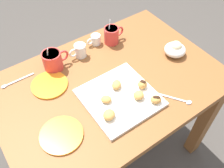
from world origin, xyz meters
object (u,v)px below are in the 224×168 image
Objects in this scene: dining_table at (110,99)px; coffee_mug_red_left at (53,60)px; beignet_0 at (106,99)px; beignet_4 at (139,95)px; beignet_5 at (109,115)px; beignet_2 at (117,84)px; beignet_1 at (156,100)px; ice_cream_bowl at (175,49)px; cream_pitcher_white at (80,50)px; saucer_orange_left at (61,135)px; saucer_orange_right at (50,85)px; beignet_3 at (142,84)px; coffee_mug_red_right at (112,35)px; pastry_plate_square at (120,98)px; chocolate_sauce_pitcher at (96,39)px.

dining_table is 7.16× the size of coffee_mug_red_left.
beignet_0 is 0.15m from beignet_4.
beignet_5 is (0.05, -0.41, -0.02)m from coffee_mug_red_left.
beignet_1 is at bearing -62.30° from beignet_2.
ice_cream_bowl is (0.57, -0.27, -0.02)m from coffee_mug_red_left.
cream_pitcher_white is at bearing 103.69° from beignet_1.
cream_pitcher_white is at bearing 50.32° from saucer_orange_left.
beignet_3 is at bearing -38.11° from saucer_orange_right.
cream_pitcher_white reaches higher than beignet_4.
beignet_3 is at bearing -102.73° from coffee_mug_red_right.
beignet_4 reaches higher than pastry_plate_square.
ice_cream_bowl is at bearing -25.72° from coffee_mug_red_left.
pastry_plate_square is at bearing -89.90° from cream_pitcher_white.
beignet_3 is at bearing -35.96° from beignet_2.
saucer_orange_left is at bearing -173.08° from beignet_0.
coffee_mug_red_right is 0.20m from cream_pitcher_white.
coffee_mug_red_left is (-0.17, 0.24, 0.19)m from dining_table.
ice_cream_bowl is (0.41, -0.28, -0.00)m from cream_pitcher_white.
dining_table is 3.49× the size of pastry_plate_square.
beignet_0 reaches higher than dining_table.
ice_cream_bowl is at bearing 16.75° from beignet_3.
dining_table is 0.18m from beignet_2.
beignet_5 reaches higher than beignet_2.
dining_table is 0.38m from saucer_orange_left.
cream_pitcher_white reaches higher than beignet_2.
saucer_orange_left is (-0.50, -0.36, -0.05)m from coffee_mug_red_right.
beignet_1 is (-0.30, -0.19, -0.00)m from ice_cream_bowl.
beignet_1 is at bearing -35.92° from beignet_0.
beignet_1 is at bearing -60.06° from coffee_mug_red_left.
coffee_mug_red_right is 0.83× the size of saucer_orange_right.
beignet_1 is at bearing -147.88° from ice_cream_bowl.
coffee_mug_red_left is at bearing 67.54° from saucer_orange_left.
cream_pitcher_white is (-0.00, 0.35, 0.03)m from pastry_plate_square.
beignet_2 reaches higher than dining_table.
saucer_orange_left is at bearing -112.46° from coffee_mug_red_left.
beignet_2 reaches higher than saucer_orange_left.
beignet_4 is at bearing -46.67° from saucer_orange_right.
coffee_mug_red_right reaches higher than beignet_5.
coffee_mug_red_left is 0.46m from beignet_4.
cream_pitcher_white reaches higher than chocolate_sauce_pitcher.
beignet_1 is 1.01× the size of beignet_4.
coffee_mug_red_right is at bearing 12.14° from saucer_orange_right.
beignet_3 reaches higher than beignet_2.
beignet_4 is at bearing -27.19° from beignet_0.
ice_cream_bowl is 0.53m from beignet_5.
chocolate_sauce_pitcher reaches higher than beignet_5.
dining_table is at bearing -30.32° from saucer_orange_right.
chocolate_sauce_pitcher is at bearing 133.25° from ice_cream_bowl.
cream_pitcher_white is 0.94× the size of ice_cream_bowl.
dining_table is 6.25× the size of saucer_orange_right.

